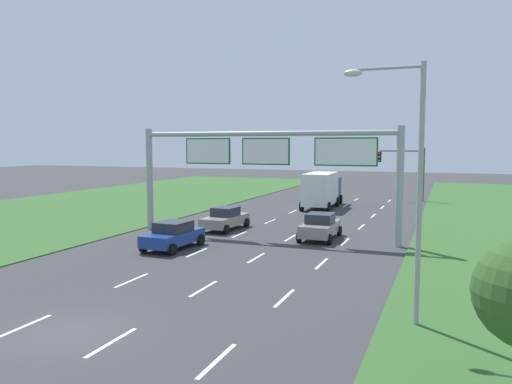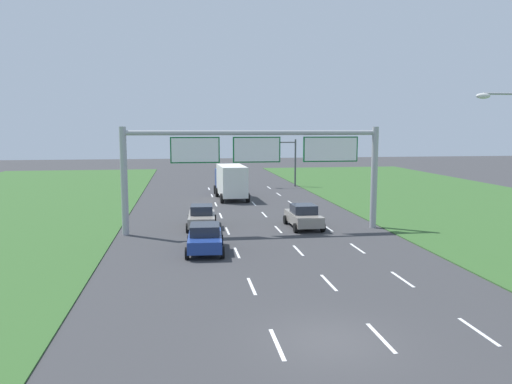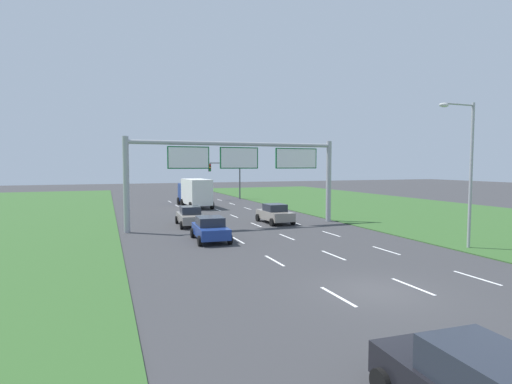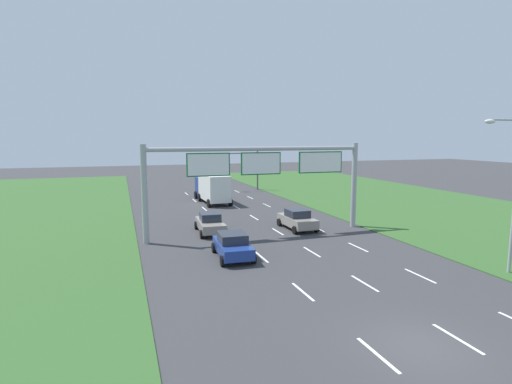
# 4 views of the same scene
# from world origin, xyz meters

# --- Properties ---
(ground_plane) EXTENTS (200.00, 200.00, 0.00)m
(ground_plane) POSITION_xyz_m (0.00, 0.00, 0.00)
(ground_plane) COLOR #38383A
(lane_dashes_inner_left) EXTENTS (0.14, 62.40, 0.01)m
(lane_dashes_inner_left) POSITION_xyz_m (-1.75, 12.00, 0.00)
(lane_dashes_inner_left) COLOR white
(lane_dashes_inner_left) RESTS_ON ground_plane
(lane_dashes_inner_right) EXTENTS (0.14, 62.40, 0.01)m
(lane_dashes_inner_right) POSITION_xyz_m (1.75, 12.00, 0.00)
(lane_dashes_inner_right) COLOR white
(lane_dashes_inner_right) RESTS_ON ground_plane
(lane_dashes_slip) EXTENTS (0.14, 62.40, 0.01)m
(lane_dashes_slip) POSITION_xyz_m (5.25, 12.00, 0.00)
(lane_dashes_slip) COLOR white
(lane_dashes_slip) RESTS_ON ground_plane
(car_near_red) EXTENTS (2.29, 4.18, 1.57)m
(car_near_red) POSITION_xyz_m (-3.50, 12.47, 0.79)
(car_near_red) COLOR navy
(car_near_red) RESTS_ON ground_plane
(car_lead_silver) EXTENTS (2.24, 4.38, 1.58)m
(car_lead_silver) POSITION_xyz_m (-3.42, 19.37, 0.78)
(car_lead_silver) COLOR gray
(car_lead_silver) RESTS_ON ground_plane
(car_far_ahead) EXTENTS (2.16, 4.21, 1.63)m
(car_far_ahead) POSITION_xyz_m (3.60, 18.34, 0.81)
(car_far_ahead) COLOR gray
(car_far_ahead) RESTS_ON ground_plane
(box_truck) EXTENTS (2.91, 7.98, 3.31)m
(box_truck) POSITION_xyz_m (-0.04, 33.80, 1.77)
(box_truck) COLOR navy
(box_truck) RESTS_ON ground_plane
(sign_gantry) EXTENTS (17.24, 0.44, 7.00)m
(sign_gantry) POSITION_xyz_m (0.27, 17.67, 4.97)
(sign_gantry) COLOR #9EA0A5
(sign_gantry) RESTS_ON ground_plane
(traffic_light_mast) EXTENTS (4.76, 0.49, 5.60)m
(traffic_light_mast) POSITION_xyz_m (6.61, 42.75, 3.87)
(traffic_light_mast) COLOR #47494F
(traffic_light_mast) RESTS_ON ground_plane
(street_lamp) EXTENTS (2.61, 0.32, 8.50)m
(street_lamp) POSITION_xyz_m (9.79, 4.75, 5.08)
(street_lamp) COLOR #9EA0A5
(street_lamp) RESTS_ON ground_plane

